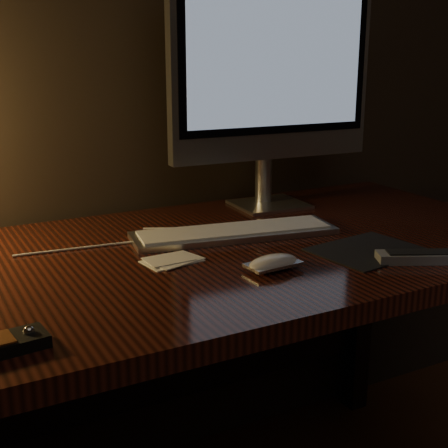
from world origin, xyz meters
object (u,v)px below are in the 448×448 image
monitor (273,73)px  keyboard (234,232)px  desk (176,299)px  tv_remote (425,257)px  mouse (273,265)px

monitor → keyboard: size_ratio=1.27×
desk → tv_remote: (0.38, -0.34, 0.14)m
monitor → keyboard: bearing=-135.5°
mouse → tv_remote: tv_remote is taller
mouse → tv_remote: size_ratio=0.56×
desk → mouse: 0.29m
tv_remote → mouse: bearing=-172.9°
monitor → keyboard: 0.44m
tv_remote → desk: bearing=164.8°
desk → mouse: bearing=-68.2°
monitor → tv_remote: 0.62m
mouse → desk: bearing=107.4°
monitor → mouse: bearing=-118.7°
monitor → keyboard: (-0.21, -0.19, -0.34)m
keyboard → mouse: (-0.04, -0.23, 0.00)m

